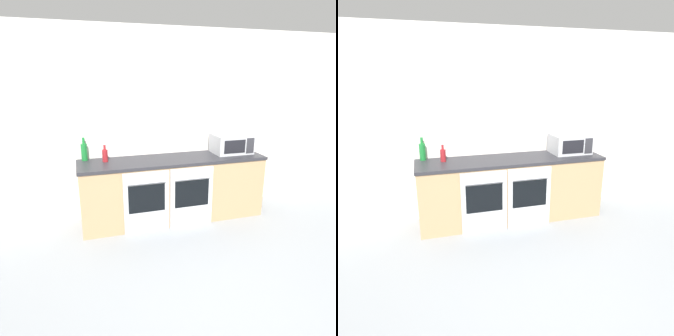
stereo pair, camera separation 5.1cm
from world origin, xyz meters
TOP-DOWN VIEW (x-y plane):
  - ground_plane at (0.00, 0.00)m, footprint 16.00×16.00m
  - wall_back at (0.00, 2.48)m, footprint 10.00×0.06m
  - counter_back at (0.00, 2.14)m, footprint 2.56×0.64m
  - oven_left at (-0.45, 1.82)m, footprint 0.59×0.06m
  - oven_right at (0.16, 1.82)m, footprint 0.59×0.06m
  - microwave at (0.91, 2.21)m, footprint 0.54×0.40m
  - bottle_green at (-1.16, 2.38)m, footprint 0.08×0.08m
  - bottle_red at (-0.91, 2.24)m, footprint 0.07×0.07m

SIDE VIEW (x-z plane):
  - ground_plane at x=0.00m, z-range 0.00..0.00m
  - oven_left at x=-0.45m, z-range 0.01..0.84m
  - oven_right at x=0.16m, z-range 0.01..0.84m
  - counter_back at x=0.00m, z-range 0.00..0.89m
  - bottle_red at x=-0.91m, z-range 0.86..1.09m
  - bottle_green at x=-1.16m, z-range 0.85..1.16m
  - microwave at x=0.91m, z-range 0.89..1.16m
  - wall_back at x=0.00m, z-range 0.00..2.60m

